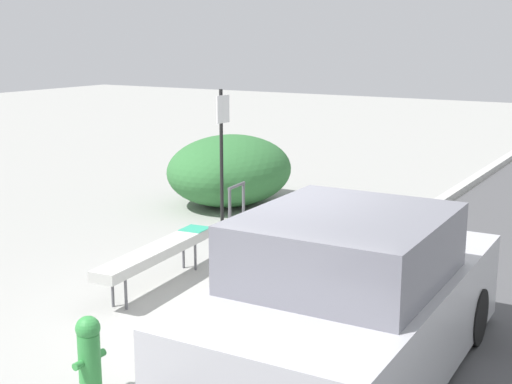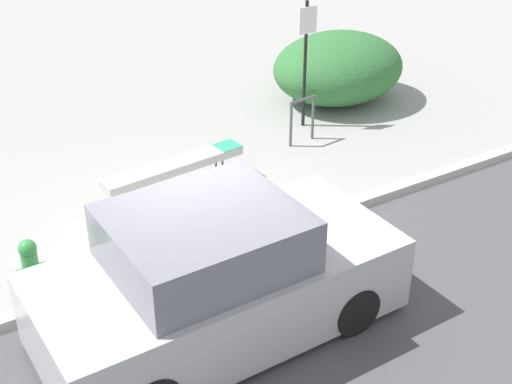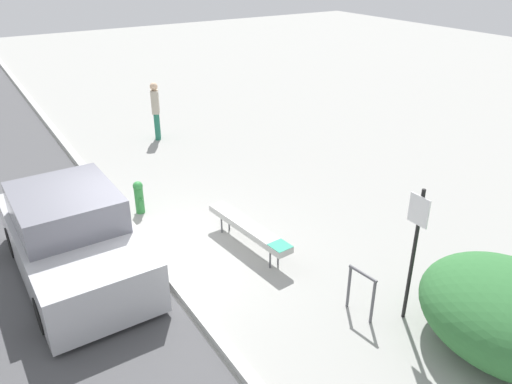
# 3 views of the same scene
# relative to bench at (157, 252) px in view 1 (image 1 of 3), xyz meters

# --- Properties ---
(ground_plane) EXTENTS (60.00, 60.00, 0.00)m
(ground_plane) POSITION_rel_bench_xyz_m (-0.56, -1.76, -0.46)
(ground_plane) COLOR #9E9E99
(curb) EXTENTS (60.00, 0.20, 0.13)m
(curb) POSITION_rel_bench_xyz_m (-0.56, -1.76, -0.40)
(curb) COLOR #B7B7B2
(curb) RESTS_ON ground_plane
(bench) EXTENTS (2.33, 0.56, 0.54)m
(bench) POSITION_rel_bench_xyz_m (0.00, 0.00, 0.00)
(bench) COLOR #515156
(bench) RESTS_ON ground_plane
(bike_rack) EXTENTS (0.55, 0.11, 0.83)m
(bike_rack) POSITION_rel_bench_xyz_m (2.66, 0.49, 0.04)
(bike_rack) COLOR #515156
(bike_rack) RESTS_ON ground_plane
(sign_post) EXTENTS (0.36, 0.08, 2.30)m
(sign_post) POSITION_rel_bench_xyz_m (3.09, 1.05, 0.92)
(sign_post) COLOR black
(sign_post) RESTS_ON ground_plane
(fire_hydrant) EXTENTS (0.36, 0.22, 0.77)m
(fire_hydrant) POSITION_rel_bench_xyz_m (-2.57, -1.30, -0.06)
(fire_hydrant) COLOR #338C3F
(fire_hydrant) RESTS_ON ground_plane
(shrub_hedge) EXTENTS (2.66, 2.23, 1.34)m
(shrub_hedge) POSITION_rel_bench_xyz_m (4.36, 1.73, 0.20)
(shrub_hedge) COLOR #337038
(shrub_hedge) RESTS_ON ground_plane
(parked_car_near) EXTENTS (4.11, 1.96, 1.61)m
(parked_car_near) POSITION_rel_bench_xyz_m (-0.97, -3.09, 0.24)
(parked_car_near) COLOR black
(parked_car_near) RESTS_ON ground_plane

